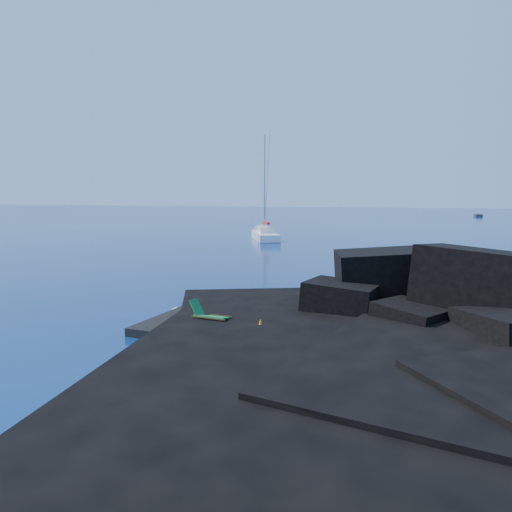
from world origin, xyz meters
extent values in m
plane|color=#04103E|center=(0.00, 0.00, 0.00)|extent=(400.00, 400.00, 0.00)
cube|color=black|center=(4.50, 0.50, 0.00)|extent=(9.08, 6.86, 0.70)
cube|color=white|center=(4.45, 1.28, 0.38)|extent=(2.18, 1.39, 0.05)
cone|color=orange|center=(5.33, -0.90, 0.60)|extent=(0.36, 0.36, 0.50)
cube|color=#26272B|center=(28.74, 118.24, 0.00)|extent=(1.55, 4.97, 0.66)
camera|label=1|loc=(10.58, -19.27, 5.72)|focal=35.00mm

